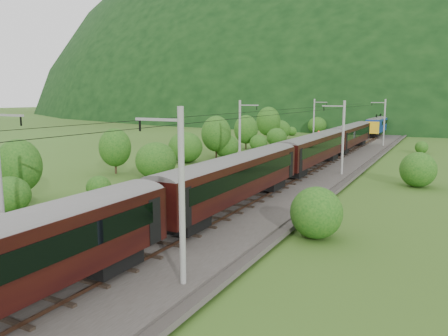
% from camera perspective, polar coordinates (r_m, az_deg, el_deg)
% --- Properties ---
extents(ground, '(600.00, 600.00, 0.00)m').
position_cam_1_polar(ground, '(24.46, -17.92, -12.00)').
color(ground, '#344E18').
rests_on(ground, ground).
extents(railbed, '(14.00, 220.00, 0.30)m').
position_cam_1_polar(railbed, '(31.81, -4.98, -6.32)').
color(railbed, '#38332D').
rests_on(railbed, ground).
extents(track_left, '(2.40, 220.00, 0.27)m').
position_cam_1_polar(track_left, '(33.07, -8.52, -5.39)').
color(track_left, brown).
rests_on(track_left, railbed).
extents(track_right, '(2.40, 220.00, 0.27)m').
position_cam_1_polar(track_right, '(30.57, -1.16, -6.51)').
color(track_right, brown).
rests_on(track_right, railbed).
extents(catenary_left, '(2.54, 192.28, 8.00)m').
position_cam_1_polar(catenary_left, '(53.06, 2.15, 4.76)').
color(catenary_left, gray).
rests_on(catenary_left, railbed).
extents(catenary_right, '(2.54, 192.28, 8.00)m').
position_cam_1_polar(catenary_right, '(49.10, 15.20, 4.07)').
color(catenary_right, gray).
rests_on(catenary_right, railbed).
extents(overhead_wires, '(4.83, 198.00, 0.03)m').
position_cam_1_polar(overhead_wires, '(30.68, -5.16, 6.28)').
color(overhead_wires, black).
rests_on(overhead_wires, ground).
extents(mountain_main, '(504.00, 360.00, 244.00)m').
position_cam_1_polar(mountain_main, '(276.43, 24.23, 6.69)').
color(mountain_main, black).
rests_on(mountain_main, ground).
extents(mountain_ridge, '(336.00, 280.00, 132.00)m').
position_cam_1_polar(mountain_ridge, '(344.16, 4.16, 7.83)').
color(mountain_ridge, black).
rests_on(mountain_ridge, ground).
extents(train, '(2.71, 151.26, 4.69)m').
position_cam_1_polar(train, '(32.39, 1.23, -0.39)').
color(train, black).
rests_on(train, ground).
extents(hazard_post_near, '(0.14, 0.14, 1.33)m').
position_cam_1_polar(hazard_post_near, '(70.58, 13.69, 2.75)').
color(hazard_post_near, red).
rests_on(hazard_post_near, railbed).
extents(hazard_post_far, '(0.16, 0.16, 1.47)m').
position_cam_1_polar(hazard_post_far, '(84.21, 16.35, 3.71)').
color(hazard_post_far, red).
rests_on(hazard_post_far, railbed).
extents(signal, '(0.26, 0.26, 2.38)m').
position_cam_1_polar(signal, '(79.65, 12.25, 4.05)').
color(signal, black).
rests_on(signal, railbed).
extents(vegetation_left, '(10.39, 147.06, 6.77)m').
position_cam_1_polar(vegetation_left, '(48.13, -12.38, 1.83)').
color(vegetation_left, '#134612').
rests_on(vegetation_left, ground).
extents(vegetation_right, '(7.79, 99.06, 3.09)m').
position_cam_1_polar(vegetation_right, '(20.80, 13.40, -11.43)').
color(vegetation_right, '#134612').
rests_on(vegetation_right, ground).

